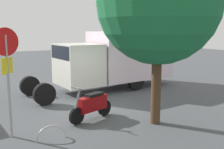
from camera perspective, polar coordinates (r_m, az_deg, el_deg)
name	(u,v)px	position (r m, az deg, el deg)	size (l,w,h in m)	color
ground_plane	(103,111)	(9.83, -1.94, -7.95)	(60.00, 60.00, 0.00)	#474B4F
box_truck_near	(116,57)	(13.34, 0.97, 3.83)	(7.86, 2.71, 2.91)	black
motorcycle	(92,105)	(8.78, -4.41, -6.59)	(1.77, 0.75, 1.20)	black
stop_sign	(7,66)	(7.56, -22.04, 1.82)	(0.71, 0.33, 3.06)	#9E9EA3
street_tree	(159,3)	(8.22, 10.18, 15.27)	(3.78, 3.78, 5.70)	#47301E
bike_rack_hoop	(51,140)	(7.57, -13.17, -13.77)	(0.85, 0.85, 0.05)	#B7B7BC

